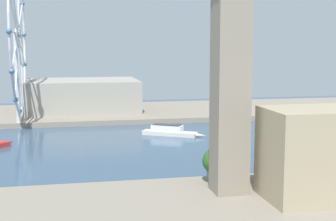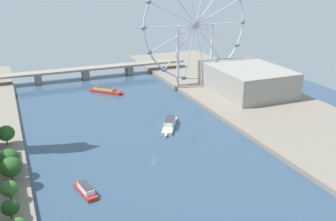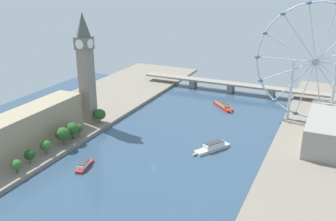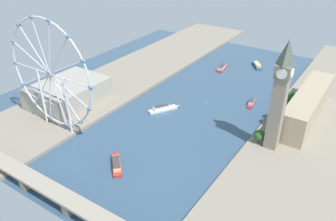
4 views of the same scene
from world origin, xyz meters
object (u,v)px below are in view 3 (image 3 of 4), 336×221
parliament_block (23,130)px  tour_boat_0 (223,106)px  clock_tower (86,67)px  tour_boat_3 (85,165)px  tour_boat_4 (212,147)px  river_bridge (231,85)px  ferris_wheel (315,63)px

parliament_block → tour_boat_0: parliament_block is taller
clock_tower → tour_boat_3: 93.18m
clock_tower → tour_boat_4: size_ratio=2.86×
parliament_block → tour_boat_0: bearing=55.7°
clock_tower → river_bridge: bearing=58.9°
tour_boat_0 → tour_boat_4: (20.30, -93.82, 0.20)m
river_bridge → tour_boat_4: (27.53, -146.55, -6.05)m
ferris_wheel → tour_boat_0: size_ratio=3.69×
clock_tower → parliament_block: 73.61m
clock_tower → river_bridge: clock_tower is taller
clock_tower → ferris_wheel: 188.91m
ferris_wheel → clock_tower: bearing=-155.8°
river_bridge → tour_boat_4: size_ratio=6.36×
tour_boat_0 → clock_tower: bearing=-91.2°
clock_tower → river_bridge: size_ratio=0.45×
parliament_block → tour_boat_0: (104.74, 153.38, -14.51)m
tour_boat_0 → tour_boat_3: size_ratio=1.24×
tour_boat_4 → parliament_block: bearing=-33.9°
clock_tower → tour_boat_4: (113.29, -4.55, -48.53)m
tour_boat_0 → tour_boat_4: 95.99m
tour_boat_0 → tour_boat_3: (-49.61, -155.61, -0.26)m
parliament_block → tour_boat_4: 139.24m
ferris_wheel → river_bridge: (-86.49, 64.51, -46.08)m
clock_tower → tour_boat_4: 123.33m
parliament_block → tour_boat_3: (55.13, -2.23, -14.76)m
river_bridge → tour_boat_3: size_ratio=9.31×
river_bridge → tour_boat_0: 53.59m
tour_boat_3 → clock_tower: bearing=22.0°
river_bridge → tour_boat_3: bearing=-101.5°
tour_boat_0 → ferris_wheel: bearing=36.5°
tour_boat_0 → parliament_block: bearing=-79.4°
river_bridge → tour_boat_3: (-42.38, -208.34, -6.52)m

